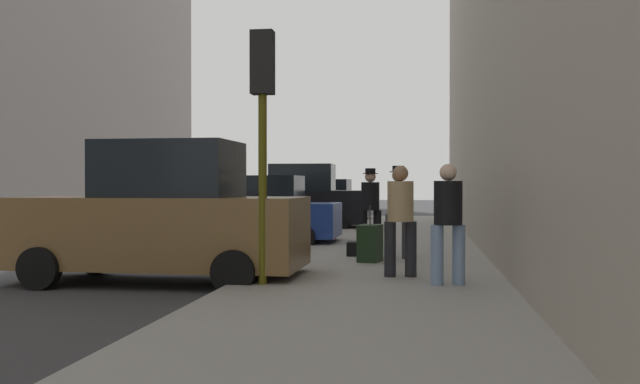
{
  "coord_description": "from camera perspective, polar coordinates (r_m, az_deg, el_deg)",
  "views": [
    {
      "loc": [
        6.73,
        -12.42,
        1.57
      ],
      "look_at": [
        3.84,
        7.93,
        1.35
      ],
      "focal_mm": 40.0,
      "sensor_mm": 36.0,
      "label": 1
    }
  ],
  "objects": [
    {
      "name": "ground_plane",
      "position": [
        14.21,
        -20.35,
        -5.77
      ],
      "size": [
        120.0,
        120.0,
        0.0
      ],
      "primitive_type": "plane",
      "color": "#38383A"
    },
    {
      "name": "sidewalk",
      "position": [
        12.53,
        4.71,
        -6.25
      ],
      "size": [
        4.0,
        40.0,
        0.15
      ],
      "primitive_type": "cube",
      "color": "gray",
      "rests_on": "ground_plane"
    },
    {
      "name": "parked_bronze_suv",
      "position": [
        11.56,
        -12.62,
        -2.07
      ],
      "size": [
        4.63,
        2.11,
        2.25
      ],
      "color": "brown",
      "rests_on": "ground_plane"
    },
    {
      "name": "parked_blue_sedan",
      "position": [
        17.92,
        -5.1,
        -1.7
      ],
      "size": [
        4.21,
        2.09,
        1.79
      ],
      "color": "navy",
      "rests_on": "ground_plane"
    },
    {
      "name": "parked_black_suv",
      "position": [
        23.93,
        -1.75,
        -0.68
      ],
      "size": [
        4.64,
        2.13,
        2.25
      ],
      "color": "black",
      "rests_on": "ground_plane"
    },
    {
      "name": "parked_gray_coupe",
      "position": [
        30.09,
        0.27,
        -0.77
      ],
      "size": [
        4.27,
        2.19,
        1.79
      ],
      "color": "slate",
      "rests_on": "ground_plane"
    },
    {
      "name": "fire_hydrant",
      "position": [
        18.42,
        0.95,
        -2.73
      ],
      "size": [
        0.42,
        0.22,
        0.7
      ],
      "color": "red",
      "rests_on": "sidewalk"
    },
    {
      "name": "traffic_light",
      "position": [
        10.22,
        -4.61,
        7.28
      ],
      "size": [
        0.32,
        0.32,
        3.6
      ],
      "color": "#514C0F",
      "rests_on": "sidewalk"
    },
    {
      "name": "pedestrian_with_beanie",
      "position": [
        13.72,
        6.28,
        -1.21
      ],
      "size": [
        0.52,
        0.45,
        1.78
      ],
      "color": "#333338",
      "rests_on": "sidewalk"
    },
    {
      "name": "pedestrian_in_jeans",
      "position": [
        10.2,
        10.21,
        -2.02
      ],
      "size": [
        0.53,
        0.5,
        1.71
      ],
      "color": "#728CB2",
      "rests_on": "sidewalk"
    },
    {
      "name": "pedestrian_in_tan_coat",
      "position": [
        11.02,
        6.45,
        -1.82
      ],
      "size": [
        0.52,
        0.46,
        1.71
      ],
      "color": "black",
      "rests_on": "sidewalk"
    },
    {
      "name": "pedestrian_with_fedora",
      "position": [
        15.8,
        4.05,
        -0.97
      ],
      "size": [
        0.53,
        0.49,
        1.78
      ],
      "color": "black",
      "rests_on": "sidewalk"
    },
    {
      "name": "rolling_suitcase",
      "position": [
        13.15,
        4.03,
        -4.1
      ],
      "size": [
        0.46,
        0.62,
        1.04
      ],
      "color": "black",
      "rests_on": "sidewalk"
    },
    {
      "name": "duffel_bag",
      "position": [
        14.26,
        2.86,
        -4.54
      ],
      "size": [
        0.32,
        0.44,
        0.28
      ],
      "color": "black",
      "rests_on": "sidewalk"
    }
  ]
}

